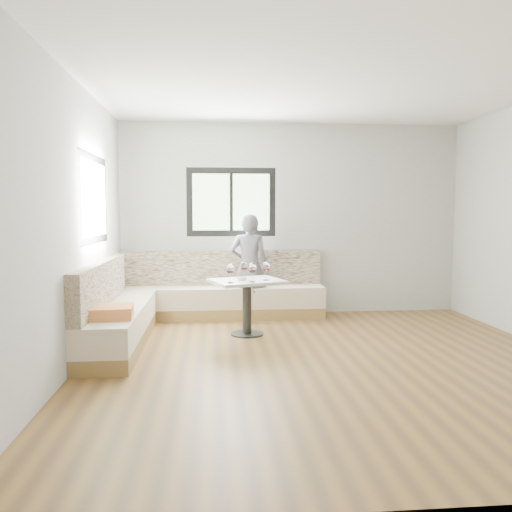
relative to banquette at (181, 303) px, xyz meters
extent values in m
cube|color=brown|center=(1.59, -1.62, -0.33)|extent=(5.00, 5.00, 0.01)
cube|color=white|center=(1.59, -1.62, 2.47)|extent=(5.00, 5.00, 0.01)
cube|color=#B7B7B2|center=(1.59, 0.88, 1.07)|extent=(5.00, 0.01, 2.80)
cube|color=#B7B7B2|center=(1.59, -4.12, 1.07)|extent=(5.00, 0.01, 2.80)
cube|color=#B7B7B2|center=(-0.91, -1.62, 1.07)|extent=(0.01, 5.00, 2.80)
cube|color=black|center=(0.69, 0.87, 1.32)|extent=(1.30, 0.02, 1.00)
cube|color=black|center=(-0.90, -0.72, 1.32)|extent=(0.02, 1.30, 1.00)
cube|color=olive|center=(0.54, 0.60, -0.25)|extent=(2.90, 0.55, 0.16)
cube|color=beige|center=(0.54, 0.60, -0.03)|extent=(2.90, 0.55, 0.29)
cube|color=beige|center=(0.54, 0.81, 0.37)|extent=(2.90, 0.14, 0.50)
cube|color=olive|center=(-0.63, -0.80, -0.25)|extent=(0.55, 2.25, 0.16)
cube|color=beige|center=(-0.63, -0.80, -0.03)|extent=(0.55, 2.25, 0.29)
cube|color=beige|center=(-0.84, -0.80, 0.37)|extent=(0.14, 2.25, 0.50)
cube|color=gold|center=(-0.60, -1.42, 0.18)|extent=(0.44, 0.44, 0.12)
cylinder|color=black|center=(0.83, -0.42, -0.32)|extent=(0.40, 0.40, 0.02)
cylinder|color=black|center=(0.83, -0.42, -0.01)|extent=(0.11, 0.11, 0.64)
cube|color=white|center=(0.83, -0.42, 0.33)|extent=(1.00, 0.89, 0.04)
imported|color=#53535A|center=(0.93, 0.51, 0.41)|extent=(0.61, 0.47, 1.49)
cylinder|color=white|center=(0.76, -0.47, 0.37)|extent=(0.11, 0.11, 0.04)
sphere|color=black|center=(0.78, -0.46, 0.38)|extent=(0.02, 0.02, 0.02)
sphere|color=black|center=(0.75, -0.46, 0.38)|extent=(0.02, 0.02, 0.02)
sphere|color=black|center=(0.76, -0.49, 0.38)|extent=(0.02, 0.02, 0.02)
cylinder|color=white|center=(0.62, -0.68, 0.35)|extent=(0.07, 0.07, 0.01)
cylinder|color=white|center=(0.62, -0.68, 0.40)|extent=(0.01, 0.01, 0.10)
ellipsoid|color=white|center=(0.62, -0.68, 0.51)|extent=(0.10, 0.10, 0.12)
cylinder|color=#47010B|center=(0.62, -0.68, 0.48)|extent=(0.07, 0.07, 0.03)
cylinder|color=white|center=(0.88, -0.62, 0.35)|extent=(0.07, 0.07, 0.01)
cylinder|color=white|center=(0.88, -0.62, 0.40)|extent=(0.01, 0.01, 0.10)
ellipsoid|color=white|center=(0.88, -0.62, 0.51)|extent=(0.10, 0.10, 0.12)
cylinder|color=#47010B|center=(0.88, -0.62, 0.48)|extent=(0.07, 0.07, 0.03)
cylinder|color=white|center=(1.06, -0.48, 0.35)|extent=(0.07, 0.07, 0.01)
cylinder|color=white|center=(1.06, -0.48, 0.40)|extent=(0.01, 0.01, 0.10)
ellipsoid|color=white|center=(1.06, -0.48, 0.51)|extent=(0.10, 0.10, 0.12)
cylinder|color=#47010B|center=(1.06, -0.48, 0.48)|extent=(0.07, 0.07, 0.03)
cylinder|color=white|center=(0.80, -0.33, 0.35)|extent=(0.07, 0.07, 0.01)
cylinder|color=white|center=(0.80, -0.33, 0.40)|extent=(0.01, 0.01, 0.10)
ellipsoid|color=white|center=(0.80, -0.33, 0.51)|extent=(0.10, 0.10, 0.12)
cylinder|color=#47010B|center=(0.80, -0.33, 0.48)|extent=(0.07, 0.07, 0.03)
camera|label=1|loc=(0.41, -6.45, 1.17)|focal=35.00mm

